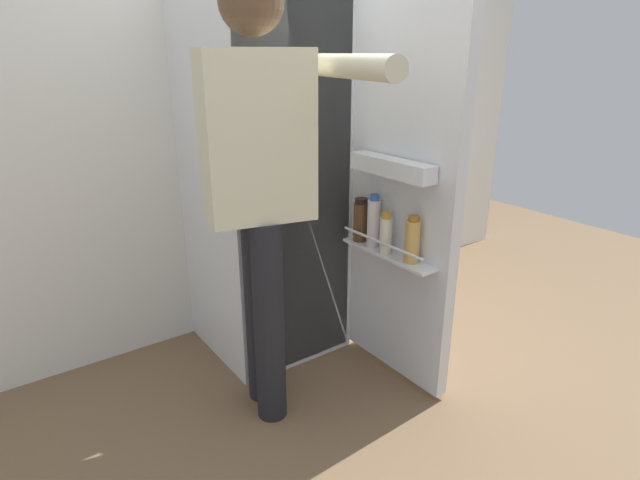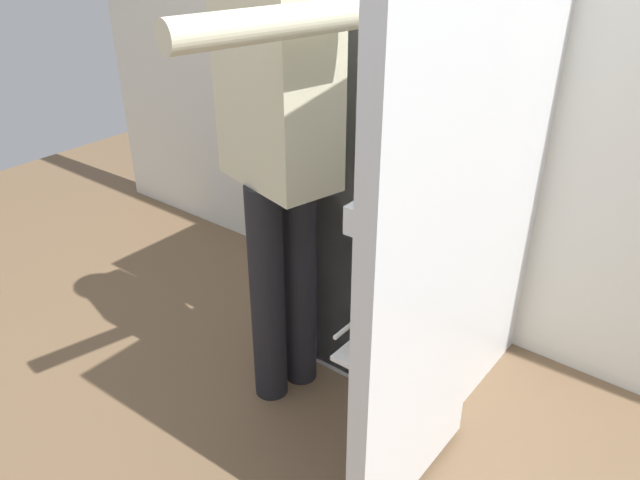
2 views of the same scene
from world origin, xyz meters
name	(u,v)px [view 1 (image 1 of 2)]	position (x,y,z in m)	size (l,w,h in m)	color
ground_plane	(332,389)	(0.00, 0.00, 0.00)	(6.45, 6.45, 0.00)	brown
kitchen_wall	(225,73)	(0.00, 0.90, 1.33)	(4.40, 0.10, 2.65)	silver
refrigerator	(275,179)	(0.03, 0.49, 0.86)	(0.66, 1.19, 1.73)	silver
person	(261,173)	(-0.27, 0.08, 1.01)	(0.54, 0.76, 1.68)	black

